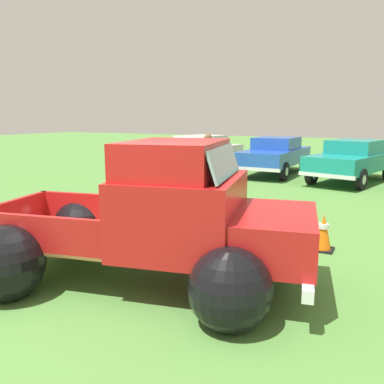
# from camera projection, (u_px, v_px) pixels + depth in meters

# --- Properties ---
(ground_plane) EXTENTS (80.00, 80.00, 0.00)m
(ground_plane) POSITION_uv_depth(u_px,v_px,m) (138.00, 280.00, 5.57)
(ground_plane) COLOR #548C3D
(vintage_pickup_truck) EXTENTS (4.91, 3.48, 1.96)m
(vintage_pickup_truck) POSITION_uv_depth(u_px,v_px,m) (163.00, 229.00, 5.33)
(vintage_pickup_truck) COLOR black
(vintage_pickup_truck) RESTS_ON ground
(show_car_0) EXTENTS (2.58, 4.72, 1.43)m
(show_car_0) POSITION_uv_depth(u_px,v_px,m) (199.00, 151.00, 17.10)
(show_car_0) COLOR black
(show_car_0) RESTS_ON ground
(show_car_1) EXTENTS (1.91, 4.48, 1.43)m
(show_car_1) POSITION_uv_depth(u_px,v_px,m) (275.00, 154.00, 15.62)
(show_car_1) COLOR black
(show_car_1) RESTS_ON ground
(show_car_2) EXTENTS (2.78, 4.55, 1.43)m
(show_car_2) POSITION_uv_depth(u_px,v_px,m) (353.00, 159.00, 13.75)
(show_car_2) COLOR black
(show_car_2) RESTS_ON ground
(spectator_0) EXTENTS (0.52, 0.45, 1.69)m
(spectator_0) POSITION_uv_depth(u_px,v_px,m) (208.00, 157.00, 12.87)
(spectator_0) COLOR navy
(spectator_0) RESTS_ON ground
(lane_cone_0) EXTENTS (0.36, 0.36, 0.63)m
(lane_cone_0) POSITION_uv_depth(u_px,v_px,m) (285.00, 223.00, 7.34)
(lane_cone_0) COLOR black
(lane_cone_0) RESTS_ON ground
(lane_cone_1) EXTENTS (0.36, 0.36, 0.63)m
(lane_cone_1) POSITION_uv_depth(u_px,v_px,m) (323.00, 232.00, 6.75)
(lane_cone_1) COLOR black
(lane_cone_1) RESTS_ON ground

